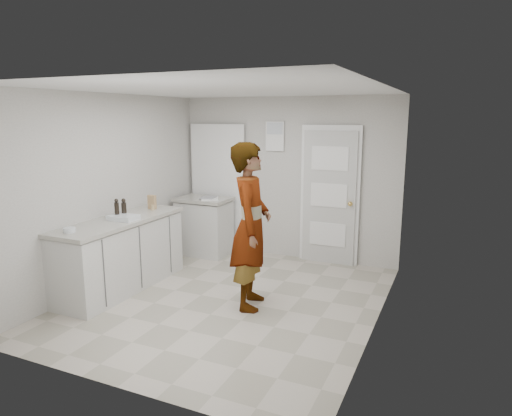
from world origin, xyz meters
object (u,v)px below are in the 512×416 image
at_px(spice_jar, 153,208).
at_px(person, 251,226).
at_px(cake_mix_box, 152,202).
at_px(oil_cruet_b, 117,209).
at_px(oil_cruet_a, 124,209).
at_px(baking_dish, 123,218).
at_px(egg_bowl, 69,230).

bearing_deg(spice_jar, person, -14.57).
bearing_deg(cake_mix_box, oil_cruet_b, -86.61).
bearing_deg(oil_cruet_b, oil_cruet_a, 71.67).
distance_m(oil_cruet_a, oil_cruet_b, 0.10).
height_order(spice_jar, oil_cruet_b, oil_cruet_b).
height_order(oil_cruet_a, baking_dish, oil_cruet_a).
bearing_deg(oil_cruet_b, spice_jar, 83.50).
xyz_separation_m(person, oil_cruet_b, (-1.78, -0.19, 0.09)).
relative_size(oil_cruet_b, egg_bowl, 1.94).
relative_size(spice_jar, baking_dish, 0.21).
height_order(cake_mix_box, baking_dish, cake_mix_box).
distance_m(cake_mix_box, baking_dish, 0.73).
bearing_deg(spice_jar, oil_cruet_b, -96.50).
bearing_deg(spice_jar, baking_dish, -86.99).
xyz_separation_m(person, oil_cruet_a, (-1.75, -0.10, 0.08)).
bearing_deg(person, oil_cruet_b, 80.02).
xyz_separation_m(cake_mix_box, oil_cruet_a, (0.02, -0.61, 0.02)).
height_order(person, cake_mix_box, person).
distance_m(oil_cruet_a, egg_bowl, 0.86).
bearing_deg(baking_dish, spice_jar, 93.01).
bearing_deg(egg_bowl, person, 27.62).
bearing_deg(egg_bowl, spice_jar, 85.65).
bearing_deg(egg_bowl, oil_cruet_a, 85.62).
bearing_deg(oil_cruet_b, baking_dish, -4.98).
height_order(spice_jar, oil_cruet_a, oil_cruet_a).
relative_size(person, oil_cruet_b, 7.33).
distance_m(cake_mix_box, oil_cruet_a, 0.61).
height_order(baking_dish, egg_bowl, baking_dish).
height_order(oil_cruet_b, baking_dish, oil_cruet_b).
bearing_deg(spice_jar, oil_cruet_a, -94.29).
distance_m(cake_mix_box, oil_cruet_b, 0.71).
bearing_deg(oil_cruet_a, spice_jar, 85.71).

